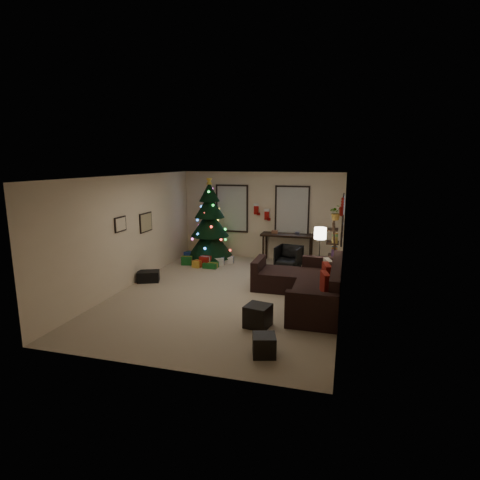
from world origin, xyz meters
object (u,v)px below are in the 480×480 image
(desk_chair, at_px, (289,257))
(bookshelf, at_px, (334,252))
(christmas_tree, at_px, (210,226))
(sofa, at_px, (308,287))
(desk, at_px, (288,237))

(desk_chair, xyz_separation_m, bookshelf, (1.29, -0.85, 0.42))
(christmas_tree, bearing_deg, sofa, -39.64)
(sofa, relative_size, desk_chair, 4.58)
(desk, relative_size, desk_chair, 2.48)
(christmas_tree, relative_size, bookshelf, 1.71)
(desk, xyz_separation_m, bookshelf, (1.43, -1.50, -0.02))
(desk, distance_m, desk_chair, 0.80)
(christmas_tree, distance_m, sofa, 4.31)
(christmas_tree, height_order, desk_chair, christmas_tree)
(sofa, xyz_separation_m, desk, (-0.94, 3.17, 0.46))
(sofa, height_order, bookshelf, bookshelf)
(christmas_tree, xyz_separation_m, bookshelf, (3.74, -1.03, -0.34))
(sofa, height_order, desk, sofa)
(christmas_tree, distance_m, desk, 2.39)
(sofa, bearing_deg, desk_chair, 107.67)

